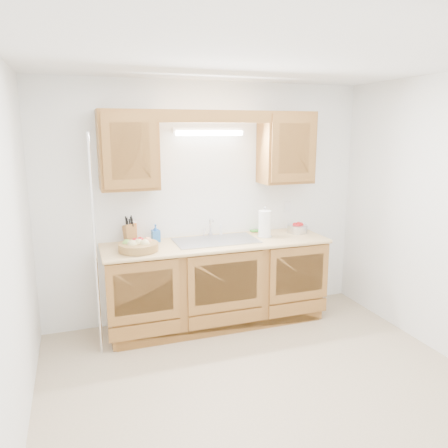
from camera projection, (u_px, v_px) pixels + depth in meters
name	position (u px, v px, depth m)	size (l,w,h in m)	color
room	(265.00, 234.00, 3.28)	(3.52, 3.50, 2.50)	tan
base_cabinets	(216.00, 284.00, 4.56)	(2.20, 0.60, 0.86)	brown
countertop	(217.00, 243.00, 4.45)	(2.30, 0.63, 0.04)	tan
upper_cabinet_left	(128.00, 150.00, 4.12)	(0.55, 0.33, 0.75)	brown
upper_cabinet_right	(286.00, 148.00, 4.65)	(0.55, 0.33, 0.75)	brown
valance	(216.00, 116.00, 4.19)	(2.20, 0.05, 0.12)	brown
fluorescent_fixture	(209.00, 131.00, 4.43)	(0.76, 0.08, 0.08)	white
sink	(216.00, 248.00, 4.48)	(0.84, 0.46, 0.36)	#9E9EA3
wire_shelf_pole	(95.00, 248.00, 3.81)	(0.03, 0.03, 2.00)	silver
outlet_plate	(287.00, 207.00, 4.98)	(0.08, 0.01, 0.12)	white
fruit_basket	(138.00, 246.00, 4.09)	(0.44, 0.44, 0.12)	#B08647
knife_block	(130.00, 234.00, 4.30)	(0.13, 0.18, 0.30)	brown
orange_canister	(133.00, 232.00, 4.40)	(0.09, 0.09, 0.21)	#E75E0C
soap_bottle	(156.00, 233.00, 4.42)	(0.08, 0.08, 0.18)	blue
sponge	(256.00, 231.00, 4.85)	(0.12, 0.07, 0.02)	#CC333F
paper_towel	(265.00, 224.00, 4.60)	(0.16, 0.16, 0.34)	silver
apple_bowl	(297.00, 228.00, 4.82)	(0.25, 0.25, 0.12)	silver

